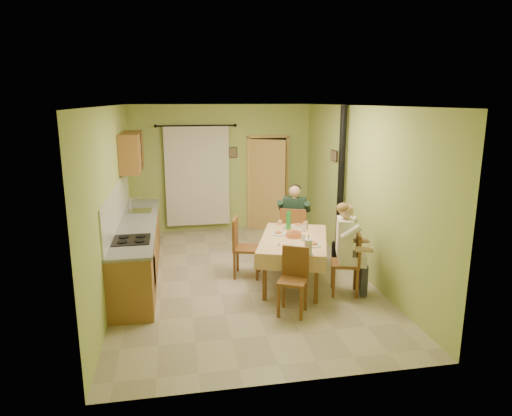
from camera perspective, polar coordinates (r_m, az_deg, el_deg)
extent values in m
cube|color=tan|center=(7.73, -1.71, -8.57)|extent=(4.00, 6.00, 0.01)
cube|color=#ABBF62|center=(10.26, -4.31, 4.98)|extent=(4.00, 0.04, 2.80)
cube|color=#ABBF62|center=(4.48, 4.02, -6.02)|extent=(4.00, 0.04, 2.80)
cube|color=#ABBF62|center=(7.31, -17.49, 1.00)|extent=(0.04, 6.00, 2.80)
cube|color=#ABBF62|center=(7.87, 12.78, 2.14)|extent=(0.04, 6.00, 2.80)
cube|color=white|center=(7.17, -1.87, 12.66)|extent=(4.00, 6.00, 0.04)
cube|color=#8F5E2C|center=(7.91, -14.50, -5.11)|extent=(0.60, 3.60, 0.88)
cube|color=gray|center=(7.78, -14.70, -1.89)|extent=(0.64, 3.64, 0.04)
cube|color=white|center=(7.73, -16.95, 0.39)|extent=(0.02, 3.60, 0.66)
cube|color=silver|center=(8.55, -14.33, -0.40)|extent=(0.42, 0.42, 0.03)
cube|color=black|center=(6.81, -15.29, -3.86)|extent=(0.52, 0.56, 0.02)
cube|color=black|center=(6.94, -12.60, -7.52)|extent=(0.01, 0.55, 0.55)
cube|color=#8F5E2C|center=(8.88, -15.29, 6.83)|extent=(0.35, 1.40, 0.70)
cylinder|color=black|center=(10.00, -7.51, 10.16)|extent=(1.70, 0.04, 0.04)
cube|color=silver|center=(10.14, -7.33, 3.95)|extent=(1.40, 0.06, 2.20)
cube|color=black|center=(10.46, 1.47, 3.13)|extent=(0.84, 0.03, 2.06)
cube|color=tan|center=(10.37, -0.95, 3.03)|extent=(0.06, 0.06, 2.12)
cube|color=tan|center=(10.55, 3.88, 3.18)|extent=(0.06, 0.06, 2.12)
cube|color=tan|center=(10.31, 1.52, 8.92)|extent=(0.96, 0.06, 0.06)
cube|color=tan|center=(10.25, 1.44, 2.85)|extent=(0.74, 0.42, 2.04)
cube|color=#DCAE79|center=(7.26, 4.73, -3.89)|extent=(1.49, 1.92, 0.04)
cube|color=#DCAE79|center=(6.50, 4.27, -7.00)|extent=(0.96, 0.33, 0.22)
cube|color=#DCAE79|center=(8.10, 5.07, -2.88)|extent=(0.96, 0.33, 0.22)
cube|color=#DCAE79|center=(7.33, 0.76, -4.56)|extent=(0.55, 1.60, 0.22)
cube|color=#DCAE79|center=(7.28, 8.70, -4.85)|extent=(0.55, 1.60, 0.22)
cylinder|color=white|center=(7.91, 5.30, -2.23)|extent=(0.25, 0.25, 0.02)
ellipsoid|color=#CC7233|center=(7.90, 5.30, -2.08)|extent=(0.12, 0.12, 0.05)
cylinder|color=white|center=(6.67, 4.47, -5.17)|extent=(0.25, 0.25, 0.02)
ellipsoid|color=#CC7233|center=(6.67, 4.47, -5.00)|extent=(0.12, 0.12, 0.05)
cylinder|color=white|center=(6.91, 7.21, -4.59)|extent=(0.25, 0.25, 0.02)
ellipsoid|color=#CC7233|center=(6.90, 7.22, -4.42)|extent=(0.12, 0.12, 0.05)
cylinder|color=white|center=(7.43, 2.84, -3.22)|extent=(0.25, 0.25, 0.02)
ellipsoid|color=#CC7233|center=(7.42, 2.84, -3.07)|extent=(0.12, 0.12, 0.05)
cylinder|color=orange|center=(7.29, 4.76, -3.32)|extent=(0.26, 0.26, 0.08)
cylinder|color=white|center=(6.73, 4.46, -5.03)|extent=(0.28, 0.28, 0.02)
cube|color=tan|center=(6.67, 4.56, -5.00)|extent=(0.06, 0.07, 0.03)
cube|color=tan|center=(6.70, 4.43, -4.91)|extent=(0.07, 0.07, 0.03)
cube|color=tan|center=(6.76, 4.40, -4.75)|extent=(0.07, 0.07, 0.03)
cube|color=tan|center=(6.72, 4.44, -4.86)|extent=(0.07, 0.07, 0.03)
cube|color=tan|center=(6.70, 4.53, -4.90)|extent=(0.07, 0.07, 0.03)
cube|color=tan|center=(6.69, 4.66, -4.96)|extent=(0.06, 0.07, 0.03)
cylinder|color=silver|center=(7.11, 5.92, -3.69)|extent=(0.07, 0.07, 0.10)
cylinder|color=silver|center=(7.60, 6.00, -2.57)|extent=(0.07, 0.07, 0.10)
cylinder|color=white|center=(6.45, 6.56, -4.86)|extent=(0.11, 0.11, 0.22)
cylinder|color=silver|center=(6.44, 6.57, -4.61)|extent=(0.02, 0.02, 0.30)
cube|color=brown|center=(8.34, 4.73, -3.46)|extent=(0.59, 0.59, 0.04)
cube|color=brown|center=(8.06, 4.61, -1.96)|extent=(0.44, 0.20, 0.52)
cube|color=brown|center=(6.31, 4.60, -9.11)|extent=(0.50, 0.50, 0.04)
cube|color=brown|center=(6.37, 4.95, -6.62)|extent=(0.35, 0.20, 0.43)
cube|color=brown|center=(7.06, 11.09, -6.83)|extent=(0.50, 0.50, 0.04)
cube|color=brown|center=(7.00, 12.67, -4.92)|extent=(0.15, 0.40, 0.46)
cube|color=brown|center=(7.61, -1.13, -5.08)|extent=(0.54, 0.54, 0.04)
cube|color=brown|center=(7.55, -2.62, -3.10)|extent=(0.16, 0.43, 0.50)
cube|color=#192D23|center=(8.22, 4.67, -3.12)|extent=(0.48, 0.50, 0.16)
cube|color=#192D23|center=(8.26, 4.81, -0.54)|extent=(0.45, 0.35, 0.54)
sphere|color=tan|center=(8.16, 4.86, 2.10)|extent=(0.21, 0.21, 0.21)
ellipsoid|color=black|center=(8.19, 4.89, 2.43)|extent=(0.21, 0.21, 0.16)
cube|color=white|center=(7.04, 11.93, -6.23)|extent=(0.49, 0.46, 0.16)
cube|color=white|center=(6.92, 11.00, -3.48)|extent=(0.33, 0.45, 0.54)
sphere|color=tan|center=(6.82, 11.23, -0.35)|extent=(0.21, 0.21, 0.21)
ellipsoid|color=olive|center=(6.81, 10.91, -0.01)|extent=(0.21, 0.21, 0.16)
cylinder|color=black|center=(8.38, 10.56, 2.91)|extent=(0.12, 0.12, 2.80)
cylinder|color=black|center=(8.69, 10.21, -5.23)|extent=(0.24, 0.24, 0.30)
cube|color=black|center=(10.21, -2.92, 6.94)|extent=(0.19, 0.03, 0.23)
cube|color=brown|center=(8.89, 9.73, 6.47)|extent=(0.03, 0.31, 0.21)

